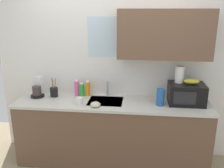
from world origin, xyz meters
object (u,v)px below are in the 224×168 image
(dish_soap_bottle_pink, at_px, (77,88))
(cereal_canister, at_px, (160,97))
(utensil_crock, at_px, (54,92))
(banana_bunch, at_px, (192,81))
(dish_soap_bottle_orange, at_px, (88,88))
(microwave, at_px, (186,94))
(dish_soap_bottle_green, at_px, (82,89))
(mug_white, at_px, (80,101))
(coffee_maker, at_px, (38,89))
(paper_towel_roll, at_px, (179,74))
(small_bowl, at_px, (95,104))

(dish_soap_bottle_pink, distance_m, cereal_canister, 1.19)
(cereal_canister, distance_m, utensil_crock, 1.48)
(banana_bunch, height_order, dish_soap_bottle_orange, banana_bunch)
(banana_bunch, relative_size, dish_soap_bottle_orange, 0.83)
(microwave, xyz_separation_m, cereal_canister, (-0.34, -0.10, -0.03))
(utensil_crock, bearing_deg, dish_soap_bottle_pink, 13.30)
(microwave, relative_size, cereal_canister, 2.09)
(microwave, relative_size, dish_soap_bottle_green, 2.14)
(dish_soap_bottle_orange, relative_size, cereal_canister, 1.10)
(banana_bunch, distance_m, dish_soap_bottle_orange, 1.41)
(dish_soap_bottle_pink, distance_m, mug_white, 0.36)
(banana_bunch, xyz_separation_m, dish_soap_bottle_orange, (-1.39, 0.15, -0.19))
(cereal_canister, xyz_separation_m, mug_white, (-1.04, -0.09, -0.06))
(coffee_maker, distance_m, cereal_canister, 1.71)
(paper_towel_roll, bearing_deg, dish_soap_bottle_pink, 176.16)
(mug_white, bearing_deg, dish_soap_bottle_green, 97.27)
(mug_white, relative_size, utensil_crock, 0.33)
(cereal_canister, height_order, mug_white, cereal_canister)
(banana_bunch, relative_size, dish_soap_bottle_pink, 0.80)
(cereal_canister, bearing_deg, banana_bunch, 14.38)
(microwave, bearing_deg, dish_soap_bottle_pink, 174.46)
(banana_bunch, xyz_separation_m, coffee_maker, (-2.09, 0.06, -0.20))
(banana_bunch, bearing_deg, microwave, -178.23)
(paper_towel_roll, xyz_separation_m, coffee_maker, (-1.94, 0.01, -0.28))
(banana_bunch, distance_m, paper_towel_roll, 0.18)
(cereal_canister, bearing_deg, dish_soap_bottle_orange, 165.82)
(dish_soap_bottle_green, bearing_deg, cereal_canister, -12.43)
(cereal_canister, bearing_deg, dish_soap_bottle_pink, 168.12)
(banana_bunch, height_order, paper_towel_roll, paper_towel_roll)
(coffee_maker, xyz_separation_m, cereal_canister, (1.70, -0.16, 0.01))
(dish_soap_bottle_green, height_order, cereal_canister, cereal_canister)
(paper_towel_roll, bearing_deg, small_bowl, -164.23)
(cereal_canister, bearing_deg, small_bowl, -169.66)
(dish_soap_bottle_green, distance_m, utensil_crock, 0.40)
(dish_soap_bottle_pink, distance_m, utensil_crock, 0.33)
(dish_soap_bottle_pink, relative_size, small_bowl, 1.92)
(cereal_canister, bearing_deg, paper_towel_roll, 32.01)
(coffee_maker, bearing_deg, small_bowl, -19.27)
(mug_white, bearing_deg, microwave, 7.76)
(paper_towel_roll, xyz_separation_m, small_bowl, (-1.06, -0.30, -0.35))
(microwave, bearing_deg, banana_bunch, 1.77)
(coffee_maker, distance_m, dish_soap_bottle_green, 0.63)
(paper_towel_roll, distance_m, coffee_maker, 1.96)
(dish_soap_bottle_pink, bearing_deg, utensil_crock, -166.70)
(microwave, distance_m, mug_white, 1.40)
(coffee_maker, relative_size, mug_white, 2.95)
(dish_soap_bottle_green, bearing_deg, dish_soap_bottle_orange, 9.88)
(microwave, height_order, dish_soap_bottle_pink, microwave)
(coffee_maker, distance_m, mug_white, 0.71)
(dish_soap_bottle_green, relative_size, utensil_crock, 0.76)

